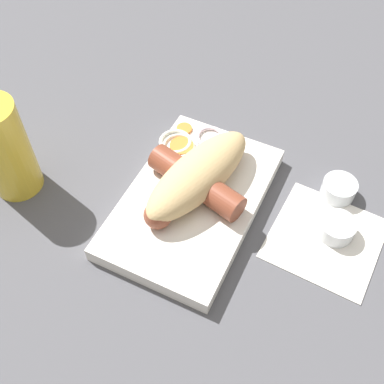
{
  "coord_description": "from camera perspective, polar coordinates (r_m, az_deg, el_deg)",
  "views": [
    {
      "loc": [
        -0.32,
        -0.16,
        0.51
      ],
      "look_at": [
        0.0,
        0.0,
        0.03
      ],
      "focal_mm": 45.0,
      "sensor_mm": 36.0,
      "label": 1
    }
  ],
  "objects": [
    {
      "name": "sausage",
      "position": [
        0.59,
        0.3,
        1.28
      ],
      "size": [
        0.16,
        0.14,
        0.03
      ],
      "color": "brown",
      "rests_on": "food_tray"
    },
    {
      "name": "condiment_cup_near",
      "position": [
        0.61,
        16.73,
        -4.22
      ],
      "size": [
        0.04,
        0.04,
        0.02
      ],
      "color": "silver",
      "rests_on": "ground_plane"
    },
    {
      "name": "drink_glass",
      "position": [
        0.63,
        -21.34,
        4.76
      ],
      "size": [
        0.06,
        0.06,
        0.14
      ],
      "color": "gold",
      "rests_on": "ground_plane"
    },
    {
      "name": "bread_roll",
      "position": [
        0.59,
        1.17,
        1.92
      ],
      "size": [
        0.19,
        0.11,
        0.05
      ],
      "color": "tan",
      "rests_on": "food_tray"
    },
    {
      "name": "food_tray",
      "position": [
        0.61,
        0.0,
        -1.19
      ],
      "size": [
        0.25,
        0.16,
        0.02
      ],
      "color": "silver",
      "rests_on": "ground_plane"
    },
    {
      "name": "napkin",
      "position": [
        0.61,
        15.53,
        -5.31
      ],
      "size": [
        0.13,
        0.13,
        0.0
      ],
      "color": "white",
      "rests_on": "ground_plane"
    },
    {
      "name": "pickled_veggies",
      "position": [
        0.66,
        -0.62,
        6.02
      ],
      "size": [
        0.07,
        0.08,
        0.01
      ],
      "color": "orange",
      "rests_on": "food_tray"
    },
    {
      "name": "ground_plane",
      "position": [
        0.62,
        0.0,
        -1.79
      ],
      "size": [
        3.0,
        3.0,
        0.0
      ],
      "primitive_type": "plane",
      "color": "#4C4C51"
    },
    {
      "name": "condiment_cup_far",
      "position": [
        0.65,
        16.97,
        0.26
      ],
      "size": [
        0.04,
        0.04,
        0.02
      ],
      "color": "silver",
      "rests_on": "ground_plane"
    }
  ]
}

